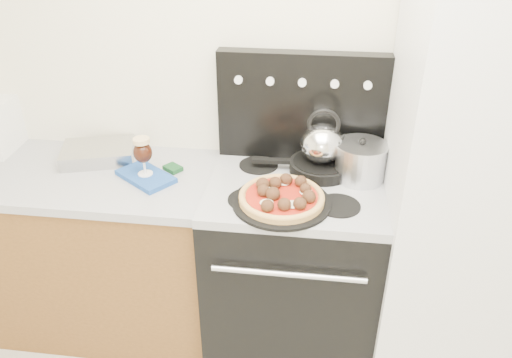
% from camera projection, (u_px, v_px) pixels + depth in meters
% --- Properties ---
extents(room_shell, '(3.52, 3.01, 2.52)m').
position_uv_depth(room_shell, '(248.00, 246.00, 1.24)').
color(room_shell, beige).
rests_on(room_shell, ground).
extents(base_cabinet, '(1.45, 0.60, 0.86)m').
position_uv_depth(base_cabinet, '(75.00, 251.00, 2.54)').
color(base_cabinet, brown).
rests_on(base_cabinet, ground).
extents(countertop, '(1.48, 0.63, 0.04)m').
position_uv_depth(countertop, '(58.00, 174.00, 2.32)').
color(countertop, '#AAAAB1').
rests_on(countertop, base_cabinet).
extents(stove_body, '(0.76, 0.65, 0.88)m').
position_uv_depth(stove_body, '(292.00, 271.00, 2.39)').
color(stove_body, black).
rests_on(stove_body, ground).
extents(cooktop, '(0.76, 0.65, 0.04)m').
position_uv_depth(cooktop, '(295.00, 188.00, 2.16)').
color(cooktop, '#ADADB2').
rests_on(cooktop, stove_body).
extents(backguard, '(0.76, 0.08, 0.50)m').
position_uv_depth(backguard, '(301.00, 107.00, 2.27)').
color(backguard, black).
rests_on(backguard, cooktop).
extents(fridge, '(0.64, 0.68, 1.90)m').
position_uv_depth(fridge, '(466.00, 192.00, 2.04)').
color(fridge, silver).
rests_on(fridge, ground).
extents(foil_sheet, '(0.39, 0.33, 0.07)m').
position_uv_depth(foil_sheet, '(98.00, 153.00, 2.39)').
color(foil_sheet, silver).
rests_on(foil_sheet, countertop).
extents(oven_mitt, '(0.30, 0.28, 0.02)m').
position_uv_depth(oven_mitt, '(146.00, 176.00, 2.23)').
color(oven_mitt, '#1E4BA0').
rests_on(oven_mitt, countertop).
extents(beer_glass, '(0.09, 0.09, 0.18)m').
position_uv_depth(beer_glass, '(143.00, 156.00, 2.18)').
color(beer_glass, black).
rests_on(beer_glass, oven_mitt).
extents(pizza_pan, '(0.47, 0.47, 0.01)m').
position_uv_depth(pizza_pan, '(281.00, 202.00, 2.02)').
color(pizza_pan, black).
rests_on(pizza_pan, cooktop).
extents(pizza, '(0.36, 0.36, 0.05)m').
position_uv_depth(pizza, '(282.00, 196.00, 2.00)').
color(pizza, '#DDB964').
rests_on(pizza, pizza_pan).
extents(skillet, '(0.29, 0.29, 0.05)m').
position_uv_depth(skillet, '(321.00, 167.00, 2.24)').
color(skillet, black).
rests_on(skillet, cooktop).
extents(tea_kettle, '(0.20, 0.20, 0.21)m').
position_uv_depth(tea_kettle, '(323.00, 140.00, 2.18)').
color(tea_kettle, silver).
rests_on(tea_kettle, skillet).
extents(stock_pot, '(0.26, 0.26, 0.16)m').
position_uv_depth(stock_pot, '(360.00, 162.00, 2.16)').
color(stock_pot, silver).
rests_on(stock_pot, cooktop).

